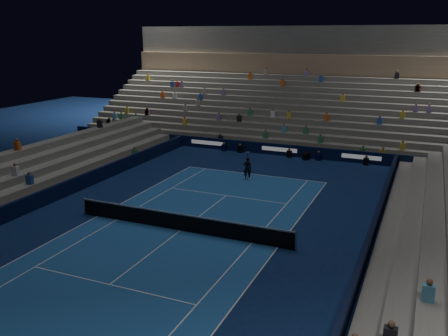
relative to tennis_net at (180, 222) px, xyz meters
name	(u,v)px	position (x,y,z in m)	size (l,w,h in m)	color
ground	(181,231)	(0.00, 0.00, -0.50)	(90.00, 90.00, 0.00)	#0C1D4A
court_surface	(181,230)	(0.00, 0.00, -0.50)	(10.97, 23.77, 0.01)	#1C519A
sponsor_barrier_far	(280,150)	(0.00, 18.50, 0.00)	(44.00, 0.25, 1.00)	black
sponsor_barrier_east	(365,253)	(9.70, 0.00, 0.00)	(0.25, 37.00, 1.00)	black
sponsor_barrier_west	(41,199)	(-9.70, 0.00, 0.00)	(0.25, 37.00, 1.00)	black
grandstand_main	(307,103)	(0.00, 27.90, 2.87)	(44.00, 15.20, 11.20)	#62625D
grandstand_east	(448,257)	(13.17, 0.00, 0.41)	(5.00, 37.00, 2.50)	slate
tennis_net	(180,222)	(0.00, 0.00, 0.00)	(12.90, 0.10, 1.10)	#B2B2B7
tennis_player	(247,168)	(-0.06, 10.50, 0.33)	(0.61, 0.40, 1.67)	black
broadcast_camera	(306,156)	(2.52, 17.85, -0.19)	(0.64, 0.99, 0.60)	black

